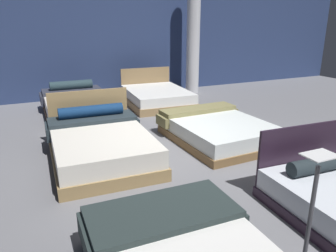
{
  "coord_description": "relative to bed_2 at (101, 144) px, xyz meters",
  "views": [
    {
      "loc": [
        -2.18,
        -4.64,
        2.19
      ],
      "look_at": [
        -0.09,
        -0.04,
        0.54
      ],
      "focal_mm": 35.06,
      "sensor_mm": 36.0,
      "label": 1
    }
  ],
  "objects": [
    {
      "name": "ground_plane",
      "position": [
        1.13,
        -0.33,
        -0.27
      ],
      "size": [
        18.0,
        18.0,
        0.02
      ],
      "primitive_type": "cube",
      "color": "slate"
    },
    {
      "name": "showroom_back_wall",
      "position": [
        1.13,
        4.67,
        1.49
      ],
      "size": [
        18.0,
        0.06,
        3.5
      ],
      "primitive_type": "cube",
      "color": "navy",
      "rests_on": "ground_plane"
    },
    {
      "name": "bed_2",
      "position": [
        0.0,
        0.0,
        0.0
      ],
      "size": [
        1.65,
        2.22,
        0.96
      ],
      "rotation": [
        0.0,
        0.0,
        -0.04
      ],
      "color": "olive",
      "rests_on": "ground_plane"
    },
    {
      "name": "bed_3",
      "position": [
        2.23,
        -0.03,
        -0.06
      ],
      "size": [
        1.74,
        2.09,
        0.47
      ],
      "rotation": [
        0.0,
        0.0,
        0.04
      ],
      "color": "brown",
      "rests_on": "ground_plane"
    },
    {
      "name": "bed_4",
      "position": [
        0.1,
        2.97,
        -0.02
      ],
      "size": [
        1.56,
        1.95,
        0.72
      ],
      "rotation": [
        0.0,
        0.0,
        -0.02
      ],
      "color": "brown",
      "rests_on": "ground_plane"
    },
    {
      "name": "bed_5",
      "position": [
        2.22,
        2.97,
        -0.05
      ],
      "size": [
        1.67,
        2.12,
        0.86
      ],
      "rotation": [
        0.0,
        0.0,
        -0.06
      ],
      "color": "olive",
      "rests_on": "ground_plane"
    },
    {
      "name": "price_sign",
      "position": [
        1.13,
        -3.22,
        0.18
      ],
      "size": [
        0.28,
        0.24,
        1.13
      ],
      "color": "#3F3F44",
      "rests_on": "ground_plane"
    },
    {
      "name": "support_pillar",
      "position": [
        3.82,
        3.94,
        1.49
      ],
      "size": [
        0.39,
        0.39,
        3.5
      ],
      "primitive_type": "cylinder",
      "color": "silver",
      "rests_on": "ground_plane"
    }
  ]
}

